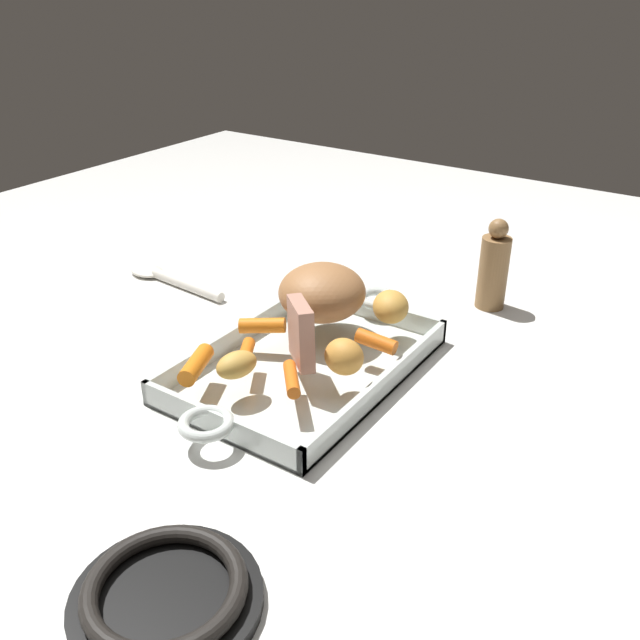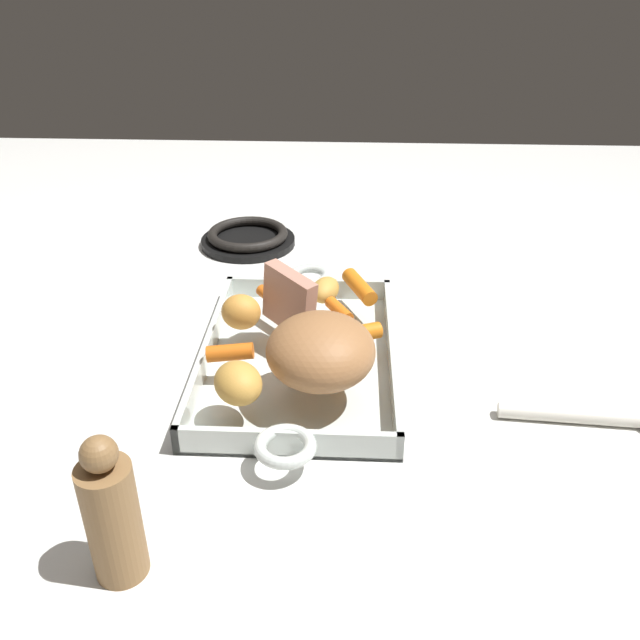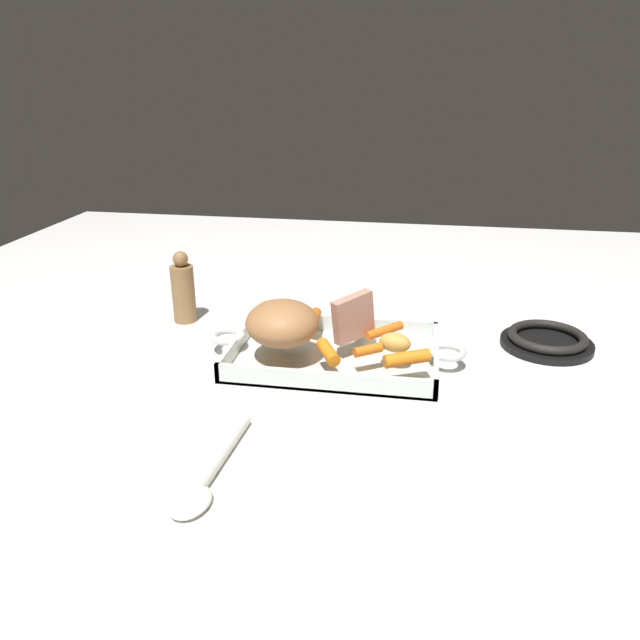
{
  "view_description": "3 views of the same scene",
  "coord_description": "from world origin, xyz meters",
  "views": [
    {
      "loc": [
        -0.61,
        -0.44,
        0.47
      ],
      "look_at": [
        0.02,
        -0.01,
        0.07
      ],
      "focal_mm": 38.86,
      "sensor_mm": 36.0,
      "label": 1
    },
    {
      "loc": [
        0.67,
        0.06,
        0.45
      ],
      "look_at": [
        -0.03,
        0.02,
        0.05
      ],
      "focal_mm": 37.5,
      "sensor_mm": 36.0,
      "label": 2
    },
    {
      "loc": [
        -0.13,
        0.92,
        0.45
      ],
      "look_at": [
        0.02,
        0.01,
        0.07
      ],
      "focal_mm": 34.41,
      "sensor_mm": 36.0,
      "label": 3
    }
  ],
  "objects": [
    {
      "name": "ground_plane",
      "position": [
        0.0,
        0.0,
        0.0
      ],
      "size": [
        2.02,
        2.02,
        0.0
      ],
      "primitive_type": "plane",
      "color": "white"
    },
    {
      "name": "baby_carrot_southeast",
      "position": [
        -0.0,
        0.07,
        0.05
      ],
      "size": [
        0.05,
        0.06,
        0.02
      ],
      "primitive_type": "cylinder",
      "rotation": [
        1.5,
        0.0,
        0.49
      ],
      "color": "orange",
      "rests_on": "roasting_dish"
    },
    {
      "name": "potato_corner",
      "position": [
        -0.02,
        -0.07,
        0.06
      ],
      "size": [
        0.05,
        0.05,
        0.04
      ],
      "primitive_type": "ellipsoid",
      "rotation": [
        0.0,
        0.0,
        1.48
      ],
      "color": "gold",
      "rests_on": "roasting_dish"
    },
    {
      "name": "pork_roast",
      "position": [
        0.08,
        0.03,
        0.07
      ],
      "size": [
        0.12,
        0.12,
        0.07
      ],
      "primitive_type": "ellipsoid",
      "rotation": [
        0.0,
        0.0,
        3.15
      ],
      "color": "#A66F42",
      "rests_on": "roasting_dish"
    },
    {
      "name": "baby_carrot_northwest",
      "position": [
        -0.08,
        -0.04,
        0.04
      ],
      "size": [
        0.06,
        0.06,
        0.02
      ],
      "primitive_type": "cylinder",
      "rotation": [
        1.49,
        0.0,
        5.42
      ],
      "color": "orange",
      "rests_on": "roasting_dish"
    },
    {
      "name": "roasting_dish",
      "position": [
        0.0,
        0.0,
        0.01
      ],
      "size": [
        0.43,
        0.23,
        0.04
      ],
      "color": "silver",
      "rests_on": "ground_plane"
    },
    {
      "name": "potato_halved",
      "position": [
        0.12,
        -0.05,
        0.06
      ],
      "size": [
        0.07,
        0.07,
        0.04
      ],
      "primitive_type": "ellipsoid",
      "rotation": [
        0.0,
        0.0,
        3.68
      ],
      "color": "gold",
      "rests_on": "roasting_dish"
    },
    {
      "name": "baby_carrot_center_left",
      "position": [
        0.05,
        -0.07,
        0.05
      ],
      "size": [
        0.02,
        0.05,
        0.02
      ],
      "primitive_type": "cylinder",
      "rotation": [
        1.66,
        0.0,
        0.06
      ],
      "color": "orange",
      "rests_on": "roasting_dish"
    },
    {
      "name": "potato_whole",
      "position": [
        -0.1,
        0.03,
        0.05
      ],
      "size": [
        0.06,
        0.05,
        0.03
      ],
      "primitive_type": "ellipsoid",
      "rotation": [
        0.0,
        0.0,
        6.0
      ],
      "color": "gold",
      "rests_on": "roasting_dish"
    },
    {
      "name": "serving_spoon",
      "position": [
        0.1,
        0.34,
        0.01
      ],
      "size": [
        0.05,
        0.21,
        0.02
      ],
      "rotation": [
        0.0,
        0.0,
        1.5
      ],
      "color": "white",
      "rests_on": "ground_plane"
    },
    {
      "name": "pepper_mill",
      "position": [
        0.31,
        -0.12,
        0.06
      ],
      "size": [
        0.04,
        0.04,
        0.14
      ],
      "color": "olive",
      "rests_on": "ground_plane"
    },
    {
      "name": "roast_slice_outer",
      "position": [
        -0.03,
        -0.01,
        0.07
      ],
      "size": [
        0.07,
        0.07,
        0.08
      ],
      "primitive_type": "cube",
      "rotation": [
        0.12,
        0.0,
        2.39
      ],
      "color": "tan",
      "rests_on": "roasting_dish"
    },
    {
      "name": "baby_carrot_center_right",
      "position": [
        -0.12,
        0.07,
        0.05
      ],
      "size": [
        0.07,
        0.05,
        0.02
      ],
      "primitive_type": "cylinder",
      "rotation": [
        1.53,
        0.0,
        5.13
      ],
      "color": "orange",
      "rests_on": "roasting_dish"
    },
    {
      "name": "stove_burner_rear",
      "position": [
        -0.36,
        -0.11,
        0.01
      ],
      "size": [
        0.16,
        0.16,
        0.03
      ],
      "color": "black",
      "rests_on": "ground_plane"
    },
    {
      "name": "baby_carrot_long",
      "position": [
        -0.06,
        0.05,
        0.04
      ],
      "size": [
        0.05,
        0.04,
        0.02
      ],
      "primitive_type": "cylinder",
      "rotation": [
        1.62,
        0.0,
        2.12
      ],
      "color": "orange",
      "rests_on": "roasting_dish"
    }
  ]
}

